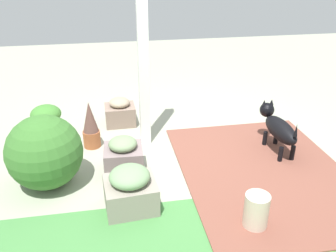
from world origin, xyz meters
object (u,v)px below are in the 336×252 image
Objects in this scene: terracotta_pot_broad at (46,118)px; terracotta_pot_spiky at (91,126)px; dog at (278,127)px; stone_planter_nearest at (120,112)px; stone_planter_mid at (123,156)px; round_shrub at (45,152)px; stone_planter_far at (130,189)px; porch_pillar at (143,44)px; ceramic_urn at (256,211)px.

terracotta_pot_spiky reaches higher than terracotta_pot_broad.
dog is at bearing 167.06° from terracotta_pot_spiky.
terracotta_pot_spiky is 0.75× the size of dog.
stone_planter_nearest is 0.99m from terracotta_pot_broad.
round_shrub is at bearing 8.00° from stone_planter_mid.
stone_planter_far is 1.34m from terracotta_pot_spiky.
round_shrub is (0.82, -0.53, 0.18)m from stone_planter_far.
round_shrub is 0.88m from terracotta_pot_spiky.
dog is (-1.85, -0.78, 0.11)m from stone_planter_far.
stone_planter_nearest is (0.29, -0.59, -1.09)m from porch_pillar.
terracotta_pot_broad is at bearing -83.26° from round_shrub.
dog reaches higher than stone_planter_nearest.
terracotta_pot_spiky is 2.27m from ceramic_urn.
terracotta_pot_broad is (0.14, -1.15, -0.13)m from round_shrub.
ceramic_urn is at bearing 129.55° from terracotta_pot_spiky.
terracotta_pot_broad reaches higher than ceramic_urn.
ceramic_urn is (-0.77, 1.76, -1.10)m from porch_pillar.
stone_planter_mid reaches higher than stone_planter_nearest.
stone_planter_nearest is 2.57m from ceramic_urn.
porch_pillar is at bearing -145.80° from round_shrub.
stone_planter_nearest is at bearing -168.38° from terracotta_pot_broad.
porch_pillar is 1.30m from stone_planter_mid.
round_shrub is at bearing 96.74° from terracotta_pot_broad.
round_shrub reaches higher than dog.
terracotta_pot_spiky reaches higher than stone_planter_far.
stone_planter_far is at bearing 89.66° from stone_planter_nearest.
stone_planter_mid is at bearing -88.03° from stone_planter_far.
terracotta_pot_spiky is at bearing 0.52° from porch_pillar.
stone_planter_nearest is 0.97× the size of terracotta_pot_broad.
round_shrub is 1.29× the size of terracotta_pot_spiky.
round_shrub reaches higher than stone_planter_mid.
ceramic_urn is at bearing 133.31° from terracotta_pot_broad.
stone_planter_mid is at bearing 88.45° from stone_planter_nearest.
terracotta_pot_spiky reaches higher than ceramic_urn.
stone_planter_mid is 1.88m from dog.
ceramic_urn is at bearing 114.27° from stone_planter_nearest.
porch_pillar is 5.78× the size of stone_planter_mid.
porch_pillar is 1.66m from terracotta_pot_broad.
stone_planter_far is 1.18× the size of terracotta_pot_broad.
porch_pillar is at bearing -18.50° from dog.
porch_pillar reaches higher than dog.
dog is (-1.55, 0.52, -0.95)m from porch_pillar.
stone_planter_mid is 1.55m from ceramic_urn.
terracotta_pot_broad is 2.94m from dog.
dog is at bearing -176.00° from stone_planter_mid.
terracotta_pot_broad is 1.29× the size of ceramic_urn.
ceramic_urn is at bearing 156.54° from stone_planter_far.
round_shrub is 2.68m from dog.
porch_pillar is 1.27m from stone_planter_nearest.
terracotta_pot_broad is at bearing 11.62° from stone_planter_nearest.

